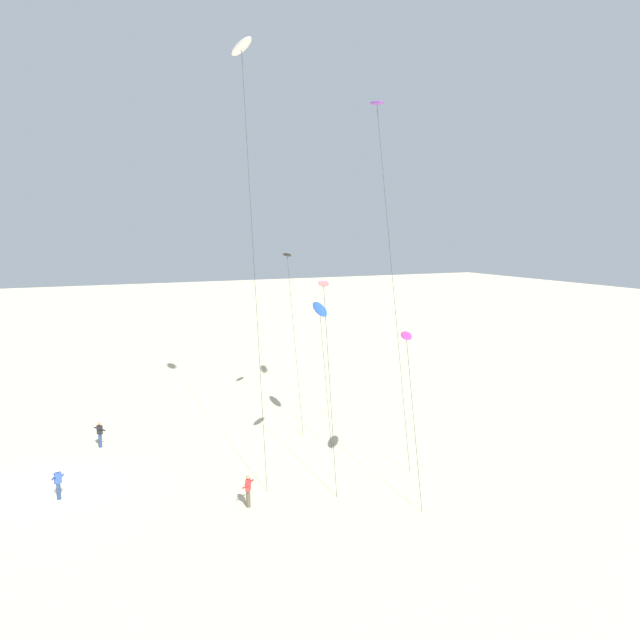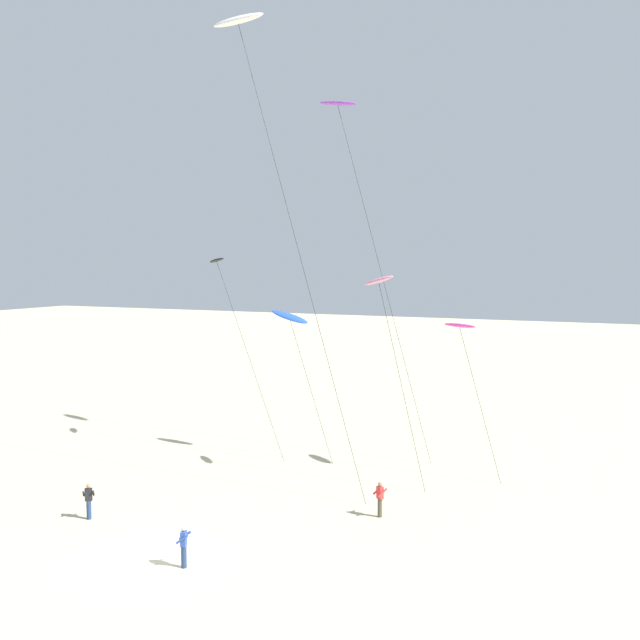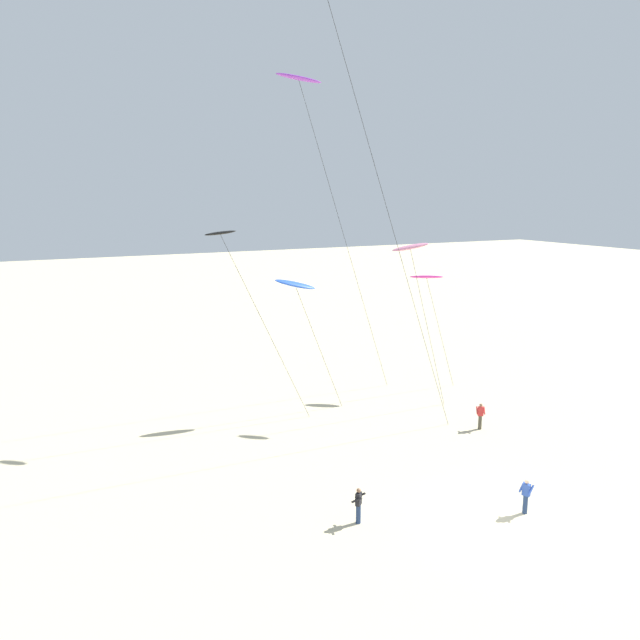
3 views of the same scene
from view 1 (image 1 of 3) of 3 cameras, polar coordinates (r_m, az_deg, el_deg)
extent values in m
plane|color=beige|center=(37.11, -23.66, -14.27)|extent=(260.00, 260.00, 0.00)
ellipsoid|color=blue|center=(40.90, -0.02, 1.03)|extent=(2.83, 1.15, 1.08)
cylinder|color=#262626|center=(40.16, 0.52, -5.44)|extent=(3.20, 0.65, 8.53)
ellipsoid|color=black|center=(45.06, -3.08, 6.09)|extent=(1.90, 1.49, 0.46)
cylinder|color=#262626|center=(43.09, -2.36, -2.13)|extent=(5.34, 1.07, 12.00)
ellipsoid|color=#D8339E|center=(31.85, 8.07, -1.45)|extent=(2.40, 1.87, 0.36)
cylinder|color=#262626|center=(31.71, 8.77, -9.46)|extent=(2.54, 0.52, 8.38)
ellipsoid|color=pink|center=(33.24, 0.34, 3.43)|extent=(2.34, 1.72, 0.84)
cylinder|color=#262626|center=(32.80, 0.94, -6.48)|extent=(2.88, 0.59, 10.89)
ellipsoid|color=purple|center=(41.21, 5.34, 19.53)|extent=(3.13, 1.63, 0.78)
cylinder|color=#262626|center=(37.33, 6.80, 3.75)|extent=(6.70, 1.34, 21.76)
ellipsoid|color=white|center=(40.70, -7.35, 24.00)|extent=(3.13, 1.04, 0.89)
cylinder|color=#262626|center=(35.13, -6.23, 5.88)|extent=(8.10, 1.61, 24.70)
cylinder|color=navy|center=(42.45, -19.84, -10.55)|extent=(0.22, 0.22, 0.88)
cube|color=black|center=(42.23, -19.89, -9.61)|extent=(0.39, 0.37, 0.58)
sphere|color=#9E7051|center=(42.11, -19.91, -9.09)|extent=(0.20, 0.20, 0.20)
cylinder|color=black|center=(42.36, -20.10, -9.50)|extent=(0.39, 0.44, 0.39)
cylinder|color=black|center=(42.06, -19.68, -9.60)|extent=(0.39, 0.44, 0.39)
cylinder|color=#4C4738|center=(32.26, -6.72, -16.24)|extent=(0.22, 0.22, 0.88)
cube|color=red|center=(31.97, -6.74, -15.05)|extent=(0.39, 0.36, 0.58)
sphere|color=#9E7051|center=(31.81, -6.75, -14.39)|extent=(0.20, 0.20, 0.20)
cylinder|color=red|center=(31.75, -6.86, -15.12)|extent=(0.36, 0.47, 0.39)
cylinder|color=red|center=(32.14, -6.63, -14.82)|extent=(0.36, 0.47, 0.39)
cylinder|color=navy|center=(35.56, -23.22, -14.48)|extent=(0.22, 0.22, 0.88)
cube|color=#2D4CA5|center=(35.30, -23.29, -13.39)|extent=(0.31, 0.39, 0.58)
sphere|color=beige|center=(35.15, -23.33, -12.78)|extent=(0.20, 0.20, 0.20)
cylinder|color=#2D4CA5|center=(35.21, -23.64, -13.38)|extent=(0.50, 0.26, 0.39)
cylinder|color=#2D4CA5|center=(35.35, -22.96, -13.24)|extent=(0.50, 0.26, 0.39)
camera|label=2|loc=(28.27, -79.04, -2.23)|focal=41.49mm
camera|label=3|loc=(55.24, -43.72, 6.47)|focal=33.23mm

